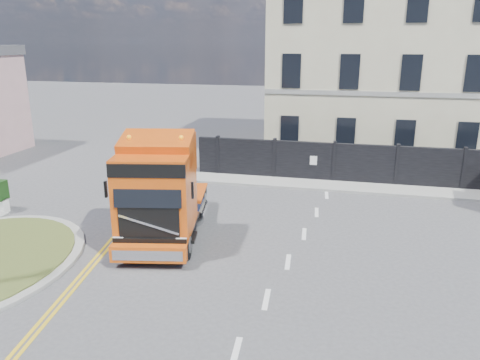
# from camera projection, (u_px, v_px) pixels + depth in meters

# --- Properties ---
(ground) EXTENTS (120.00, 120.00, 0.00)m
(ground) POSITION_uv_depth(u_px,v_px,m) (204.00, 248.00, 16.07)
(ground) COLOR #424244
(ground) RESTS_ON ground
(hoarding_fence) EXTENTS (18.80, 0.25, 2.00)m
(hoarding_fence) POSITION_uv_depth(u_px,v_px,m) (387.00, 166.00, 22.78)
(hoarding_fence) COLOR black
(hoarding_fence) RESTS_ON ground
(georgian_building) EXTENTS (12.30, 10.30, 12.80)m
(georgian_building) POSITION_uv_depth(u_px,v_px,m) (376.00, 59.00, 28.54)
(georgian_building) COLOR beige
(georgian_building) RESTS_ON ground
(pavement_far) EXTENTS (20.00, 1.60, 0.12)m
(pavement_far) POSITION_uv_depth(u_px,v_px,m) (374.00, 189.00, 22.33)
(pavement_far) COLOR gray
(pavement_far) RESTS_ON ground
(truck) EXTENTS (3.51, 6.68, 3.81)m
(truck) POSITION_uv_depth(u_px,v_px,m) (160.00, 196.00, 16.17)
(truck) COLOR black
(truck) RESTS_ON ground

